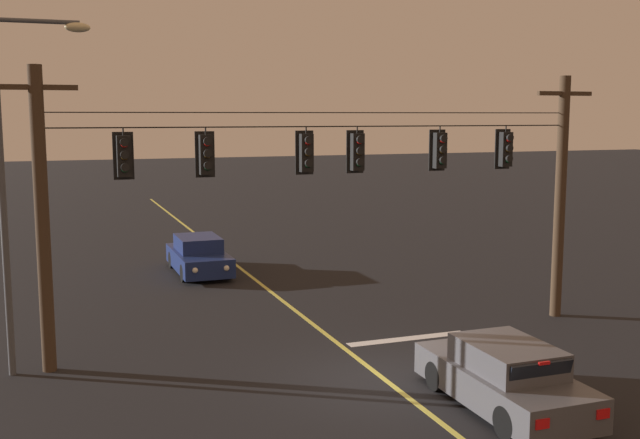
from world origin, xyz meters
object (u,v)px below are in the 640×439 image
(traffic_light_rightmost, at_px, (440,150))
(traffic_light_far_right, at_px, (506,149))
(car_waiting_near_lane, at_px, (504,377))
(street_lamp_corner, at_px, (16,163))
(traffic_light_centre, at_px, (306,153))
(traffic_light_leftmost, at_px, (124,156))
(traffic_light_right_inner, at_px, (357,152))
(traffic_light_left_inner, at_px, (206,154))
(car_oncoming_lead, at_px, (199,256))

(traffic_light_rightmost, distance_m, traffic_light_far_right, 2.08)
(car_waiting_near_lane, height_order, street_lamp_corner, street_lamp_corner)
(traffic_light_centre, xyz_separation_m, car_waiting_near_lane, (2.30, -5.57, -4.32))
(traffic_light_far_right, bearing_deg, traffic_light_leftmost, 180.00)
(traffic_light_right_inner, relative_size, street_lamp_corner, 0.15)
(traffic_light_leftmost, xyz_separation_m, traffic_light_rightmost, (8.31, 0.00, 0.00))
(traffic_light_leftmost, bearing_deg, traffic_light_centre, 0.00)
(traffic_light_rightmost, relative_size, street_lamp_corner, 0.15)
(traffic_light_right_inner, height_order, car_waiting_near_lane, traffic_light_right_inner)
(traffic_light_left_inner, distance_m, car_waiting_near_lane, 8.56)
(traffic_light_rightmost, bearing_deg, street_lamp_corner, 179.93)
(street_lamp_corner, bearing_deg, traffic_light_leftmost, -0.33)
(traffic_light_right_inner, xyz_separation_m, car_oncoming_lead, (-2.34, 9.72, -4.32))
(traffic_light_far_right, distance_m, car_oncoming_lead, 12.65)
(traffic_light_leftmost, xyz_separation_m, car_waiting_near_lane, (6.79, -5.57, -4.32))
(traffic_light_left_inner, distance_m, traffic_light_far_right, 8.46)
(traffic_light_leftmost, relative_size, street_lamp_corner, 0.15)
(traffic_light_rightmost, xyz_separation_m, car_waiting_near_lane, (-1.52, -5.57, -4.32))
(car_oncoming_lead, distance_m, street_lamp_corner, 12.11)
(traffic_light_left_inner, relative_size, traffic_light_far_right, 1.00)
(traffic_light_rightmost, relative_size, car_oncoming_lead, 0.28)
(traffic_light_left_inner, relative_size, traffic_light_centre, 1.00)
(traffic_light_centre, distance_m, car_oncoming_lead, 10.68)
(car_waiting_near_lane, relative_size, street_lamp_corner, 0.54)
(traffic_light_centre, relative_size, car_oncoming_lead, 0.28)
(traffic_light_centre, relative_size, street_lamp_corner, 0.15)
(traffic_light_leftmost, relative_size, car_oncoming_lead, 0.28)
(traffic_light_left_inner, bearing_deg, traffic_light_right_inner, 0.00)
(car_oncoming_lead, bearing_deg, traffic_light_right_inner, -76.49)
(traffic_light_left_inner, distance_m, street_lamp_corner, 4.28)
(car_waiting_near_lane, relative_size, car_oncoming_lead, 0.98)
(traffic_light_left_inner, distance_m, traffic_light_centre, 2.56)
(traffic_light_rightmost, height_order, car_waiting_near_lane, traffic_light_rightmost)
(traffic_light_leftmost, height_order, car_oncoming_lead, traffic_light_leftmost)
(car_waiting_near_lane, bearing_deg, street_lamp_corner, 148.57)
(traffic_light_far_right, height_order, street_lamp_corner, street_lamp_corner)
(traffic_light_centre, bearing_deg, traffic_light_left_inner, 180.00)
(traffic_light_far_right, bearing_deg, traffic_light_rightmost, 180.00)
(traffic_light_rightmost, height_order, traffic_light_far_right, same)
(traffic_light_left_inner, height_order, street_lamp_corner, street_lamp_corner)
(traffic_light_far_right, relative_size, car_oncoming_lead, 0.28)
(traffic_light_left_inner, bearing_deg, car_waiting_near_lane, -48.91)
(traffic_light_leftmost, relative_size, traffic_light_right_inner, 1.00)
(traffic_light_right_inner, bearing_deg, traffic_light_rightmost, 0.00)
(traffic_light_left_inner, distance_m, car_oncoming_lead, 10.76)
(traffic_light_rightmost, bearing_deg, traffic_light_left_inner, 180.00)
(traffic_light_left_inner, height_order, traffic_light_right_inner, same)
(traffic_light_leftmost, distance_m, traffic_light_rightmost, 8.31)
(traffic_light_left_inner, height_order, traffic_light_far_right, same)
(traffic_light_right_inner, relative_size, traffic_light_far_right, 1.00)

